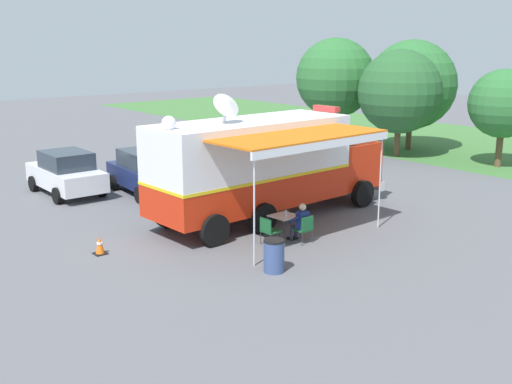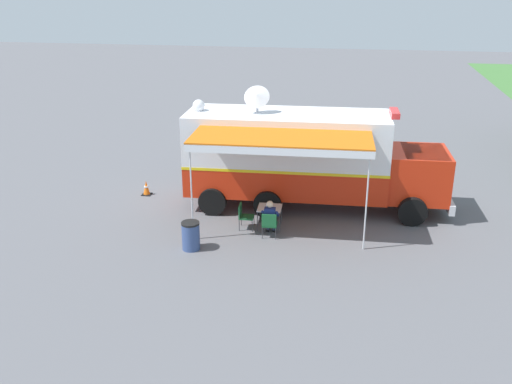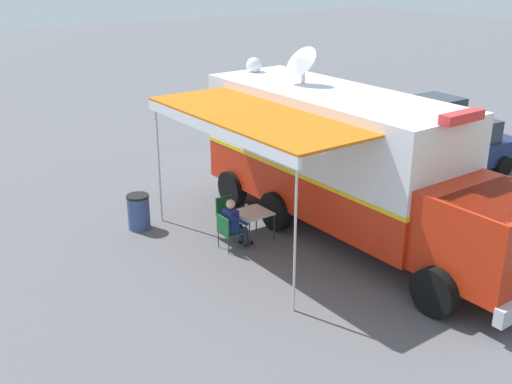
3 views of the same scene
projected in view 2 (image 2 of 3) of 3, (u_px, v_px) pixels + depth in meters
The scene contains 12 objects.
ground_plane at pixel (286, 205), 21.21m from camera, with size 100.00×100.00×0.00m, color #5B5B60.
lot_stripe at pixel (310, 176), 24.22m from camera, with size 0.12×4.80×0.01m, color silver.
command_truck at pixel (307, 156), 20.39m from camera, with size 5.15×9.58×4.53m.
folding_table at pixel (270, 209), 19.08m from camera, with size 0.83×0.83×0.73m.
water_bottle at pixel (267, 206), 18.90m from camera, with size 0.07×0.07×0.22m.
folding_chair_at_table at pixel (269, 223), 18.38m from camera, with size 0.50×0.50×0.87m.
folding_chair_beside_table at pixel (244, 214), 19.06m from camera, with size 0.50×0.50×0.87m.
seated_responder at pixel (270, 217), 18.51m from camera, with size 0.67×0.57×1.25m.
trash_bin at pixel (191, 236), 17.62m from camera, with size 0.57×0.57×0.91m.
traffic_cone at pixel (146, 188), 22.11m from camera, with size 0.36×0.36×0.58m.
car_behind_truck at pixel (285, 140), 26.41m from camera, with size 4.33×2.27×1.76m.
car_far_corner at pixel (239, 128), 28.54m from camera, with size 4.21×2.03×1.76m.
Camera 2 is at (19.54, 2.28, 8.01)m, focal length 39.67 mm.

